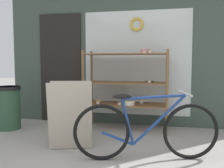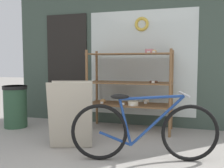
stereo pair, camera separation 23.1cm
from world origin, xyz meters
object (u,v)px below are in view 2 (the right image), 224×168
Objects in this scene: bicycle at (144,130)px; trash_bin at (15,105)px; display_case at (131,83)px; sandwich_board at (71,115)px.

trash_bin is at bearing 145.78° from bicycle.
display_case reaches higher than trash_bin.
bicycle is at bearing -26.95° from sandwich_board.
display_case is at bearing 94.47° from bicycle.
display_case reaches higher than bicycle.
display_case is 1.32m from sandwich_board.
bicycle is 2.27× the size of trash_bin.
sandwich_board is (-0.58, -1.13, -0.36)m from display_case.
display_case is at bearing 10.75° from trash_bin.
display_case is 0.84× the size of bicycle.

